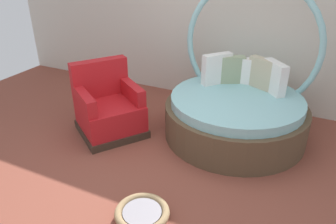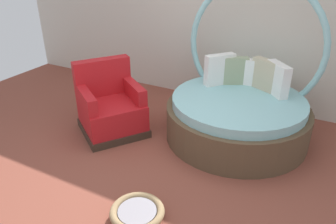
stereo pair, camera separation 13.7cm
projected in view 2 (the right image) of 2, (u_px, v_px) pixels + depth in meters
name	position (u px, v px, depth m)	size (l,w,h in m)	color
ground_plane	(160.00, 170.00, 3.72)	(8.00, 8.00, 0.02)	brown
back_wall	(232.00, 2.00, 4.74)	(8.00, 0.12, 3.09)	beige
round_daybed	(239.00, 108.00, 4.24)	(1.83, 1.83, 2.00)	brown
red_armchair	(110.00, 108.00, 4.38)	(1.11, 1.11, 0.94)	#38281E
pet_basket	(137.00, 214.00, 3.00)	(0.51, 0.51, 0.13)	#9E7F56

